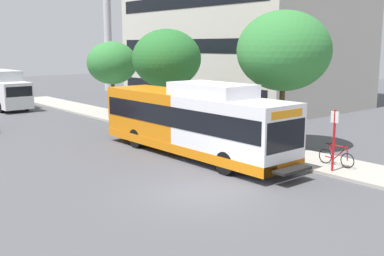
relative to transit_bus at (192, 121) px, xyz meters
name	(u,v)px	position (x,y,z in m)	size (l,w,h in m)	color
ground_plane	(94,154)	(-3.61, 3.32, -1.70)	(120.00, 120.00, 0.00)	#4C4C51
sidewalk_curb	(223,141)	(3.39, 1.32, -1.63)	(3.00, 56.00, 0.14)	#A8A399
transit_bus	(192,121)	(0.00, 0.00, 0.00)	(2.58, 12.25, 3.65)	white
bus_stop_sign_pole	(334,136)	(2.36, -6.34, -0.05)	(0.10, 0.36, 2.60)	red
bicycle_parked	(336,156)	(3.23, -5.96, -1.14)	(0.52, 1.76, 1.02)	black
street_tree_near_stop	(284,51)	(4.40, -1.92, 3.37)	(4.75, 4.75, 6.96)	#4C3823
street_tree_mid_block	(167,59)	(4.23, 7.64, 2.79)	(4.54, 4.54, 6.29)	#4C3823
street_tree_far_block	(112,63)	(4.27, 14.76, 2.29)	(3.89, 3.89, 5.52)	#4C3823
box_truck_background	(4,89)	(-1.35, 23.25, 0.04)	(2.32, 7.01, 3.25)	silver
lattice_comm_tower	(107,20)	(13.98, 32.13, 6.59)	(1.10, 1.10, 25.24)	#B7B7BC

